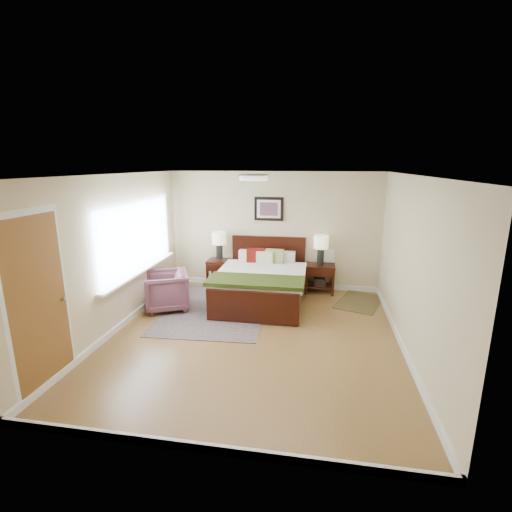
% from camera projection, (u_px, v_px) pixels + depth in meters
% --- Properties ---
extents(floor, '(5.00, 5.00, 0.00)m').
position_uv_depth(floor, '(254.00, 336.00, 5.87)').
color(floor, brown).
rests_on(floor, ground).
extents(back_wall, '(4.50, 0.04, 2.50)m').
position_uv_depth(back_wall, '(274.00, 231.00, 7.96)').
color(back_wall, '#C6BB90').
rests_on(back_wall, ground).
extents(front_wall, '(4.50, 0.04, 2.50)m').
position_uv_depth(front_wall, '(203.00, 332.00, 3.18)').
color(front_wall, '#C6BB90').
rests_on(front_wall, ground).
extents(left_wall, '(0.04, 5.00, 2.50)m').
position_uv_depth(left_wall, '(116.00, 254.00, 5.93)').
color(left_wall, '#C6BB90').
rests_on(left_wall, ground).
extents(right_wall, '(0.04, 5.00, 2.50)m').
position_uv_depth(right_wall, '(411.00, 266.00, 5.20)').
color(right_wall, '#C6BB90').
rests_on(right_wall, ground).
extents(ceiling, '(4.50, 5.00, 0.02)m').
position_uv_depth(ceiling, '(254.00, 175.00, 5.26)').
color(ceiling, white).
rests_on(ceiling, back_wall).
extents(window, '(0.11, 2.72, 1.32)m').
position_uv_depth(window, '(139.00, 238.00, 6.56)').
color(window, silver).
rests_on(window, left_wall).
extents(door, '(0.06, 1.00, 2.18)m').
position_uv_depth(door, '(39.00, 304.00, 4.30)').
color(door, silver).
rests_on(door, ground).
extents(ceil_fixture, '(0.44, 0.44, 0.08)m').
position_uv_depth(ceil_fixture, '(254.00, 177.00, 5.27)').
color(ceil_fixture, white).
rests_on(ceil_fixture, ceiling).
extents(bed, '(1.71, 2.07, 1.11)m').
position_uv_depth(bed, '(261.00, 277.00, 7.18)').
color(bed, black).
rests_on(bed, ground).
extents(wall_art, '(0.62, 0.05, 0.50)m').
position_uv_depth(wall_art, '(269.00, 209.00, 7.83)').
color(wall_art, black).
rests_on(wall_art, back_wall).
extents(nightstand_left, '(0.51, 0.46, 0.61)m').
position_uv_depth(nightstand_left, '(220.00, 266.00, 8.09)').
color(nightstand_left, black).
rests_on(nightstand_left, ground).
extents(nightstand_right, '(0.61, 0.45, 0.60)m').
position_uv_depth(nightstand_right, '(320.00, 276.00, 7.78)').
color(nightstand_right, black).
rests_on(nightstand_right, ground).
extents(lamp_left, '(0.30, 0.30, 0.61)m').
position_uv_depth(lamp_left, '(219.00, 241.00, 7.98)').
color(lamp_left, black).
rests_on(lamp_left, nightstand_left).
extents(lamp_right, '(0.30, 0.30, 0.61)m').
position_uv_depth(lamp_right, '(321.00, 245.00, 7.63)').
color(lamp_right, black).
rests_on(lamp_right, nightstand_right).
extents(armchair, '(1.02, 1.01, 0.71)m').
position_uv_depth(armchair, '(167.00, 291.00, 6.89)').
color(armchair, brown).
rests_on(armchair, ground).
extents(rug_persian, '(1.97, 2.68, 0.01)m').
position_uv_depth(rug_persian, '(216.00, 309.00, 6.96)').
color(rug_persian, '#0C143D').
rests_on(rug_persian, ground).
extents(rug_navy, '(1.10, 1.33, 0.01)m').
position_uv_depth(rug_navy, '(359.00, 302.00, 7.30)').
color(rug_navy, black).
rests_on(rug_navy, ground).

